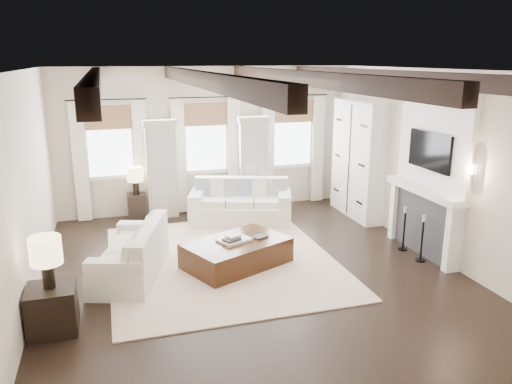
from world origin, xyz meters
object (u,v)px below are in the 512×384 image
object	(u,v)px
sofa_back	(241,204)
sofa_left	(134,255)
side_table_back	(137,207)
side_table_front	(52,309)
ottoman	(237,253)

from	to	relation	value
sofa_back	sofa_left	bearing A→B (deg)	-137.33
side_table_back	sofa_back	bearing A→B (deg)	-19.29
side_table_front	sofa_back	bearing A→B (deg)	46.11
side_table_back	ottoman	bearing A→B (deg)	-64.62
sofa_back	side_table_back	xyz separation A→B (m)	(-2.10, 0.74, -0.08)
sofa_left	side_table_back	world-z (taller)	sofa_left
ottoman	side_table_front	bearing A→B (deg)	-178.59
sofa_left	side_table_back	bearing A→B (deg)	85.37
ottoman	sofa_back	bearing A→B (deg)	49.12
sofa_back	side_table_back	bearing A→B (deg)	160.71
sofa_back	side_table_front	xyz separation A→B (m)	(-3.43, -3.57, -0.07)
sofa_back	ottoman	size ratio (longest dim) A/B	1.38
sofa_back	side_table_front	size ratio (longest dim) A/B	3.85
side_table_front	ottoman	bearing A→B (deg)	25.50
sofa_left	sofa_back	bearing A→B (deg)	42.67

